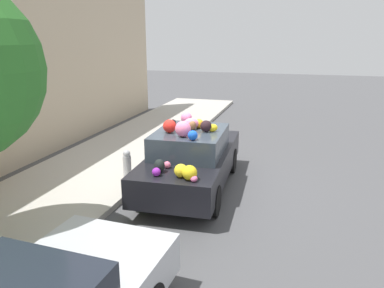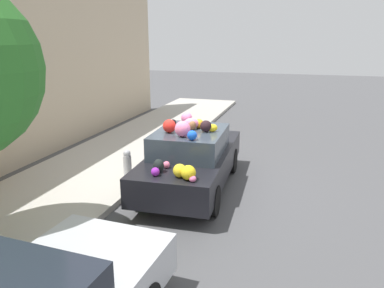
% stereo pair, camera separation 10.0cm
% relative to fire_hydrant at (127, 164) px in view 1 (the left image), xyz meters
% --- Properties ---
extents(ground_plane, '(60.00, 60.00, 0.00)m').
position_rel_fire_hydrant_xyz_m(ground_plane, '(0.12, -1.52, -0.48)').
color(ground_plane, '#4C4C4F').
extents(sidewalk_curb, '(24.00, 3.20, 0.13)m').
position_rel_fire_hydrant_xyz_m(sidewalk_curb, '(0.12, 1.18, -0.41)').
color(sidewalk_curb, '#B2ADA3').
rests_on(sidewalk_curb, ground).
extents(fire_hydrant, '(0.20, 0.20, 0.70)m').
position_rel_fire_hydrant_xyz_m(fire_hydrant, '(0.00, 0.00, 0.00)').
color(fire_hydrant, '#B2B2B7').
rests_on(fire_hydrant, sidewalk_curb).
extents(art_car, '(4.28, 1.90, 1.77)m').
position_rel_fire_hydrant_xyz_m(art_car, '(0.07, -1.62, 0.29)').
color(art_car, black).
rests_on(art_car, ground).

